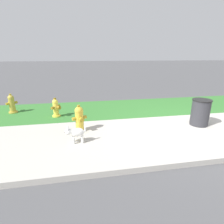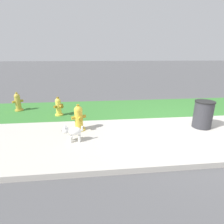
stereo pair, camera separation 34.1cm
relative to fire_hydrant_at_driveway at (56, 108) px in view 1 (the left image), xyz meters
The scene contains 8 objects.
ground_plane 4.34m from the fire_hydrant_at_driveway, 26.53° to the right, with size 120.00×120.00×0.00m, color #515154.
sidewalk_pavement 4.34m from the fire_hydrant_at_driveway, 26.53° to the right, with size 18.00×2.56×0.01m, color #BCB7AD.
grass_verge 3.93m from the fire_hydrant_at_driveway, ahead, with size 18.00×2.49×0.01m, color #387A33.
fire_hydrant_at_driveway is the anchor object (origin of this frame).
fire_hydrant_across_street 1.56m from the fire_hydrant_at_driveway, 59.79° to the right, with size 0.40×0.39×0.74m.
fire_hydrant_near_corner 1.76m from the fire_hydrant_at_driveway, 155.96° to the left, with size 0.35×0.34×0.70m.
small_white_dog 2.14m from the fire_hydrant_at_driveway, 71.32° to the right, with size 0.50×0.21×0.45m.
trash_bin 4.55m from the fire_hydrant_at_driveway, 19.61° to the right, with size 0.54×0.54×0.79m.
Camera 1 is at (-3.00, -3.92, 2.00)m, focal length 28.00 mm.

